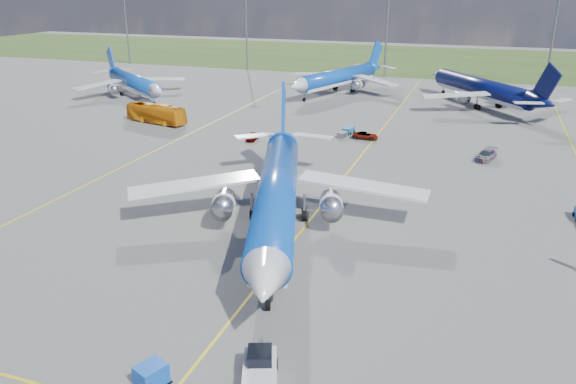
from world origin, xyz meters
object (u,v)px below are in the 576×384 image
(baggage_tug_c, at_px, (346,132))
(bg_jet_nw, at_px, (135,96))
(service_car_a, at_px, (252,137))
(apron_bus, at_px, (156,114))
(bg_jet_nnw, at_px, (338,93))
(uld_container, at_px, (151,375))
(pushback_tug, at_px, (260,371))
(service_car_c, at_px, (486,155))
(bg_jet_n, at_px, (479,106))
(main_airliner, at_px, (277,230))
(service_car_b, at_px, (365,136))

(baggage_tug_c, bearing_deg, bg_jet_nw, 170.23)
(service_car_a, bearing_deg, apron_bus, 160.76)
(bg_jet_nw, bearing_deg, bg_jet_nnw, -27.68)
(uld_container, height_order, apron_bus, apron_bus)
(pushback_tug, relative_size, service_car_c, 1.18)
(bg_jet_nnw, bearing_deg, service_car_a, -74.52)
(bg_jet_n, bearing_deg, service_car_a, 12.83)
(bg_jet_nw, distance_m, uld_container, 98.98)
(apron_bus, relative_size, baggage_tug_c, 2.43)
(apron_bus, bearing_deg, service_car_c, -81.10)
(bg_jet_nw, xyz_separation_m, main_airliner, (55.09, -56.96, 0.00))
(bg_jet_nnw, distance_m, baggage_tug_c, 38.26)
(bg_jet_n, distance_m, service_car_c, 38.90)
(service_car_c, bearing_deg, service_car_b, 179.83)
(pushback_tug, height_order, uld_container, pushback_tug)
(service_car_c, bearing_deg, baggage_tug_c, 178.77)
(bg_jet_nw, xyz_separation_m, baggage_tug_c, (52.57, -17.10, 0.52))
(service_car_c, bearing_deg, uld_container, -92.05)
(bg_jet_nw, relative_size, baggage_tug_c, 7.05)
(service_car_a, bearing_deg, bg_jet_nnw, 81.49)
(bg_jet_n, distance_m, uld_container, 97.95)
(pushback_tug, bearing_deg, service_car_a, 92.55)
(uld_container, bearing_deg, service_car_c, 93.92)
(bg_jet_n, bearing_deg, apron_bus, -4.54)
(service_car_b, distance_m, baggage_tug_c, 3.86)
(baggage_tug_c, bearing_deg, uld_container, -78.84)
(service_car_a, bearing_deg, baggage_tug_c, 25.99)
(pushback_tug, bearing_deg, bg_jet_nw, 107.45)
(bg_jet_nnw, xyz_separation_m, bg_jet_n, (31.37, -4.78, 0.00))
(main_airliner, relative_size, uld_container, 24.60)
(service_car_c, bearing_deg, bg_jet_nw, 178.36)
(service_car_c, bearing_deg, bg_jet_n, 109.07)
(service_car_b, xyz_separation_m, service_car_c, (18.72, -5.50, 0.14))
(service_car_a, bearing_deg, service_car_b, 16.17)
(apron_bus, bearing_deg, uld_container, -135.57)
(apron_bus, xyz_separation_m, service_car_a, (21.00, -5.19, -1.11))
(apron_bus, relative_size, service_car_a, 3.48)
(main_airliner, xyz_separation_m, apron_bus, (-37.04, 36.82, 1.71))
(pushback_tug, height_order, baggage_tug_c, pushback_tug)
(main_airliner, relative_size, apron_bus, 3.64)
(bg_jet_nw, xyz_separation_m, service_car_c, (74.85, -24.10, 0.72))
(pushback_tug, xyz_separation_m, service_car_c, (12.67, 54.98, -0.07))
(bg_jet_nw, height_order, service_car_a, bg_jet_nw)
(apron_bus, xyz_separation_m, service_car_b, (38.08, 1.54, -1.13))
(pushback_tug, relative_size, baggage_tug_c, 1.15)
(main_airliner, distance_m, baggage_tug_c, 39.94)
(pushback_tug, bearing_deg, bg_jet_nnw, 81.10)
(uld_container, distance_m, baggage_tug_c, 64.69)
(main_airliner, height_order, uld_container, main_airliner)
(baggage_tug_c, bearing_deg, service_car_b, -14.58)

